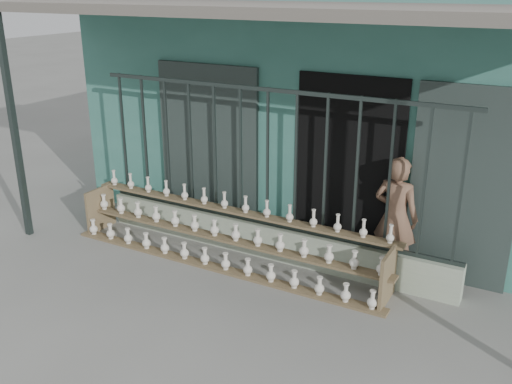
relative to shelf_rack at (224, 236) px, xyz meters
The scene contains 6 objects.
ground 1.04m from the shelf_rack, 65.62° to the right, with size 60.00×60.00×0.00m, color slate.
workshop_building 3.60m from the shelf_rack, 83.09° to the left, with size 7.40×6.60×3.21m.
parapet_wall 0.59m from the shelf_rack, 46.04° to the left, with size 5.00×0.20×0.45m, color #9CAA92.
security_fence 1.14m from the shelf_rack, 46.04° to the left, with size 5.00×0.04×1.80m.
shelf_rack is the anchor object (origin of this frame).
elderly_woman 2.16m from the shelf_rack, 19.83° to the left, with size 0.56×0.37×1.53m, color brown.
Camera 1 is at (3.19, -4.79, 3.42)m, focal length 40.00 mm.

